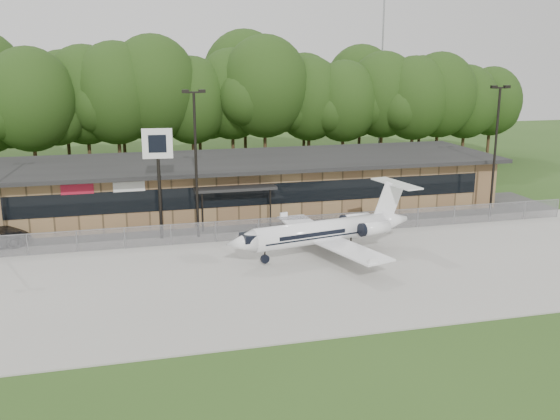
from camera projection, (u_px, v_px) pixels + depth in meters
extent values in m
plane|color=#2D4B1A|center=(348.00, 327.00, 29.35)|extent=(160.00, 160.00, 0.00)
cube|color=#9E9B93|center=(301.00, 271.00, 36.86)|extent=(64.00, 18.00, 0.08)
cube|color=#383835|center=(259.00, 222.00, 47.66)|extent=(50.00, 9.00, 0.06)
cube|color=olive|center=(247.00, 185.00, 51.41)|extent=(40.00, 10.00, 4.00)
cube|color=black|center=(260.00, 194.00, 46.62)|extent=(36.00, 0.08, 1.60)
cube|color=black|center=(248.00, 160.00, 50.42)|extent=(41.00, 11.50, 0.30)
cube|color=black|center=(235.00, 188.00, 45.43)|extent=(6.00, 1.60, 0.20)
cube|color=#AB152B|center=(77.00, 189.00, 43.19)|extent=(2.20, 0.06, 0.70)
cube|color=silver|center=(129.00, 187.00, 44.04)|extent=(2.20, 0.06, 0.70)
cube|color=gray|center=(273.00, 228.00, 43.26)|extent=(46.00, 0.03, 1.50)
cube|color=gray|center=(273.00, 218.00, 43.08)|extent=(46.00, 0.04, 0.04)
cylinder|color=gray|center=(382.00, 54.00, 76.72)|extent=(0.20, 0.20, 25.00)
cylinder|color=black|center=(196.00, 167.00, 42.43)|extent=(0.18, 0.18, 10.00)
cube|color=black|center=(194.00, 92.00, 41.21)|extent=(1.20, 0.12, 0.12)
cube|color=black|center=(185.00, 91.00, 41.06)|extent=(0.45, 0.30, 0.22)
cube|color=black|center=(202.00, 91.00, 41.32)|extent=(0.45, 0.30, 0.22)
cylinder|color=black|center=(495.00, 154.00, 47.98)|extent=(0.18, 0.18, 10.00)
cube|color=black|center=(500.00, 88.00, 46.75)|extent=(1.20, 0.12, 0.12)
cube|color=black|center=(494.00, 87.00, 46.60)|extent=(0.45, 0.30, 0.22)
cube|color=black|center=(507.00, 87.00, 46.87)|extent=(0.45, 0.30, 0.22)
cylinder|color=white|center=(320.00, 233.00, 39.22)|extent=(9.24, 3.21, 1.46)
cone|color=white|center=(240.00, 244.00, 36.93)|extent=(2.08, 1.79, 1.46)
cone|color=white|center=(393.00, 221.00, 41.52)|extent=(2.25, 1.82, 1.46)
cube|color=white|center=(352.00, 252.00, 36.88)|extent=(3.03, 5.77, 0.11)
cube|color=white|center=(304.00, 227.00, 42.15)|extent=(3.03, 5.77, 0.11)
cylinder|color=white|center=(374.00, 229.00, 39.57)|extent=(2.13, 1.20, 0.82)
cylinder|color=white|center=(355.00, 221.00, 41.57)|extent=(2.13, 1.20, 0.82)
cube|color=white|center=(389.00, 202.00, 41.01)|extent=(2.23, 0.56, 2.75)
cube|color=white|center=(396.00, 185.00, 40.96)|extent=(1.98, 4.35, 0.09)
cube|color=black|center=(249.00, 239.00, 37.13)|extent=(1.11, 1.25, 0.46)
cube|color=black|center=(342.00, 248.00, 40.21)|extent=(1.14, 2.29, 0.64)
cylinder|color=black|center=(265.00, 260.00, 37.92)|extent=(0.64, 0.64, 0.20)
cylinder|color=black|center=(159.00, 188.00, 42.43)|extent=(0.24, 0.24, 7.33)
cube|color=silver|center=(157.00, 144.00, 41.70)|extent=(2.03, 0.40, 2.02)
cube|color=black|center=(157.00, 144.00, 41.59)|extent=(1.19, 0.14, 1.19)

